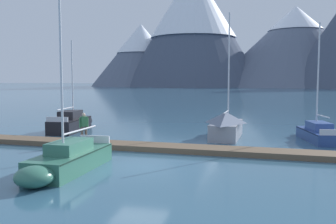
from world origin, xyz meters
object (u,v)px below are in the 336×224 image
Objects in this scene: sailboat_mid_dock_port at (227,125)px; sailboat_second_berth at (66,160)px; sailboat_nearest_berth at (73,122)px; sailboat_mid_dock_starboard at (317,133)px; person_on_dock at (84,125)px.

sailboat_second_berth is at bearing -117.72° from sailboat_mid_dock_port.
sailboat_nearest_berth is at bearing 176.41° from sailboat_mid_dock_port.
sailboat_mid_dock_starboard is 15.13m from person_on_dock.
sailboat_second_berth is 16.67m from sailboat_mid_dock_starboard.
sailboat_mid_dock_starboard is (11.95, 11.62, -0.06)m from sailboat_second_berth.
sailboat_mid_dock_starboard is at bearing 20.56° from person_on_dock.
person_on_dock is (-2.19, 6.32, 0.71)m from sailboat_second_berth.
person_on_dock is (-8.25, -5.21, 0.41)m from sailboat_mid_dock_port.
sailboat_mid_dock_port reaches higher than sailboat_nearest_berth.
sailboat_second_berth reaches higher than person_on_dock.
sailboat_second_berth reaches higher than sailboat_nearest_berth.
sailboat_second_berth is 1.07× the size of sailboat_mid_dock_starboard.
sailboat_mid_dock_starboard is at bearing -2.12° from sailboat_nearest_berth.
sailboat_second_berth is (6.00, -12.29, -0.08)m from sailboat_nearest_berth.
sailboat_mid_dock_port is 5.91m from sailboat_mid_dock_starboard.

